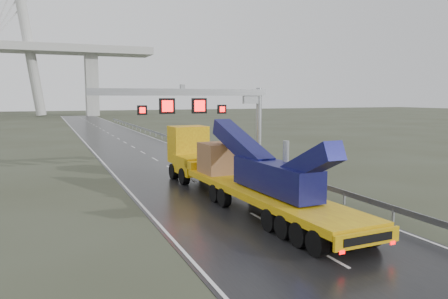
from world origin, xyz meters
name	(u,v)px	position (x,y,z in m)	size (l,w,h in m)	color
ground	(303,242)	(0.00, 0.00, 0.00)	(400.00, 400.00, 0.00)	#343726
road	(133,147)	(0.00, 40.00, 0.01)	(11.00, 200.00, 0.02)	black
guardrail	(204,148)	(6.10, 30.00, 0.70)	(0.20, 140.00, 1.40)	gray
sign_gantry	(207,107)	(2.10, 17.99, 5.61)	(14.90, 1.20, 7.42)	#A4A49F
heavy_haul_truck	(229,167)	(0.48, 9.47, 1.93)	(4.05, 21.36, 4.99)	yellow
exit_sign_pair	(318,165)	(7.63, 10.00, 1.58)	(1.31, 0.26, 2.26)	gray
striped_barrier	(241,162)	(6.00, 19.75, 0.49)	(0.58, 0.31, 0.98)	red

